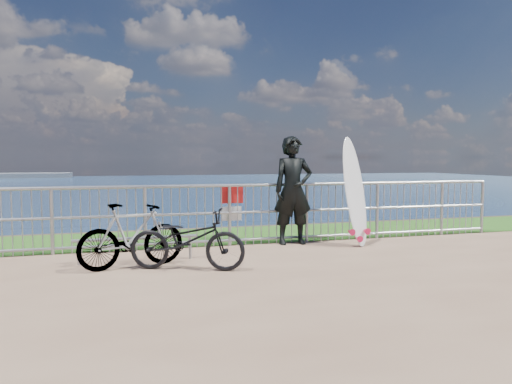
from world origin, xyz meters
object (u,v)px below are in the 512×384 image
object	(u,v)px
surfboard	(355,195)
bicycle_near	(187,240)
bicycle_far	(132,235)
surfer	(293,190)

from	to	relation	value
surfboard	bicycle_near	size ratio (longest dim) A/B	1.20
surfboard	bicycle_far	bearing A→B (deg)	-169.41
surfboard	bicycle_near	world-z (taller)	surfboard
bicycle_near	surfboard	bearing A→B (deg)	-48.30
surfboard	bicycle_far	size ratio (longest dim) A/B	1.26
bicycle_near	bicycle_far	size ratio (longest dim) A/B	1.05
bicycle_near	bicycle_far	xyz separation A→B (m)	(-0.75, 0.36, 0.04)
surfboard	bicycle_near	bearing A→B (deg)	-161.03
surfer	bicycle_near	distance (m)	2.76
surfer	bicycle_far	bearing A→B (deg)	-154.74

